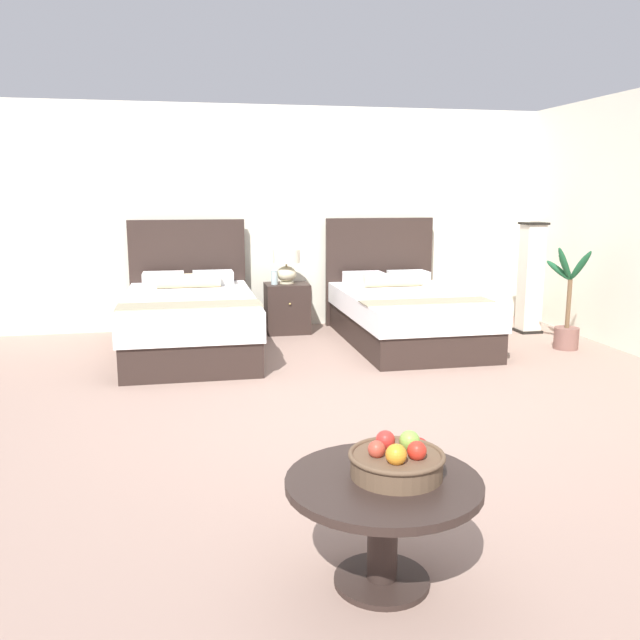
{
  "coord_description": "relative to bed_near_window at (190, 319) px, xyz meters",
  "views": [
    {
      "loc": [
        -1.12,
        -4.32,
        1.54
      ],
      "look_at": [
        -0.12,
        0.63,
        0.57
      ],
      "focal_mm": 37.19,
      "sensor_mm": 36.0,
      "label": 1
    }
  ],
  "objects": [
    {
      "name": "fruit_bowl",
      "position": [
        0.77,
        -4.17,
        0.19
      ],
      "size": [
        0.38,
        0.38,
        0.16
      ],
      "color": "brown",
      "rests_on": "coffee_table"
    },
    {
      "name": "bed_near_window",
      "position": [
        0.0,
        0.0,
        0.0
      ],
      "size": [
        1.27,
        2.16,
        1.25
      ],
      "color": "#2E221D",
      "rests_on": "ground"
    },
    {
      "name": "ground_plane",
      "position": [
        1.11,
        -2.19,
        -0.33
      ],
      "size": [
        9.88,
        10.31,
        0.02
      ],
      "primitive_type": "cube",
      "color": "gray"
    },
    {
      "name": "wall_back",
      "position": [
        1.11,
        1.17,
        0.93
      ],
      "size": [
        9.88,
        0.12,
        2.5
      ],
      "primitive_type": "cube",
      "color": "silver",
      "rests_on": "ground"
    },
    {
      "name": "potted_palm",
      "position": [
        3.69,
        -0.64,
        0.04
      ],
      "size": [
        0.45,
        0.58,
        1.05
      ],
      "color": "brown",
      "rests_on": "ground"
    },
    {
      "name": "table_lamp",
      "position": [
        1.07,
        0.72,
        0.45
      ],
      "size": [
        0.3,
        0.3,
        0.38
      ],
      "color": "beige",
      "rests_on": "nightstand"
    },
    {
      "name": "bed_near_corner",
      "position": [
        2.21,
        0.01,
        -0.02
      ],
      "size": [
        1.28,
        2.15,
        1.25
      ],
      "color": "#2E221D",
      "rests_on": "ground"
    },
    {
      "name": "nightstand",
      "position": [
        1.07,
        0.7,
        -0.05
      ],
      "size": [
        0.48,
        0.43,
        0.55
      ],
      "color": "#2E221D",
      "rests_on": "ground"
    },
    {
      "name": "floor_lamp_corner",
      "position": [
        3.72,
        0.18,
        0.29
      ],
      "size": [
        0.25,
        0.25,
        1.22
      ],
      "color": "black",
      "rests_on": "ground"
    },
    {
      "name": "coffee_table",
      "position": [
        0.71,
        -4.18,
        0.02
      ],
      "size": [
        0.77,
        0.77,
        0.45
      ],
      "color": "#2E221D",
      "rests_on": "ground"
    },
    {
      "name": "loose_apple",
      "position": [
        0.92,
        -3.99,
        0.17
      ],
      "size": [
        0.08,
        0.08,
        0.08
      ],
      "color": "red",
      "rests_on": "coffee_table"
    },
    {
      "name": "vase",
      "position": [
        0.92,
        0.66,
        0.31
      ],
      "size": [
        0.07,
        0.07,
        0.16
      ],
      "color": "#AAC2C2",
      "rests_on": "nightstand"
    }
  ]
}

